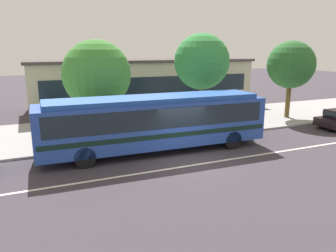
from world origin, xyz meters
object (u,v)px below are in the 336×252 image
(transit_bus, at_px, (155,120))
(pedestrian_waiting_near_sign, at_px, (151,120))
(pedestrian_walking_along_curb, at_px, (225,116))
(bus_stop_sign, at_px, (196,110))
(street_tree_far_end, at_px, (291,65))
(street_tree_mid_block, at_px, (202,62))
(street_tree_near_stop, at_px, (97,75))

(transit_bus, xyz_separation_m, pedestrian_waiting_near_sign, (0.72, 2.59, -0.59))
(pedestrian_walking_along_curb, bearing_deg, bus_stop_sign, -174.16)
(street_tree_far_end, bearing_deg, bus_stop_sign, -167.89)
(pedestrian_walking_along_curb, xyz_separation_m, street_tree_mid_block, (-0.57, 2.25, 3.38))
(transit_bus, bearing_deg, street_tree_near_stop, 113.07)
(transit_bus, relative_size, street_tree_far_end, 2.06)
(transit_bus, relative_size, street_tree_mid_block, 1.92)
(transit_bus, height_order, street_tree_near_stop, street_tree_near_stop)
(bus_stop_sign, xyz_separation_m, street_tree_mid_block, (1.69, 2.49, 2.77))
(street_tree_mid_block, bearing_deg, pedestrian_waiting_near_sign, -158.96)
(transit_bus, xyz_separation_m, bus_stop_sign, (3.36, 1.77, -0.04))
(transit_bus, xyz_separation_m, pedestrian_walking_along_curb, (5.62, 2.00, -0.64))
(bus_stop_sign, height_order, street_tree_mid_block, street_tree_mid_block)
(transit_bus, relative_size, pedestrian_waiting_near_sign, 7.01)
(pedestrian_waiting_near_sign, relative_size, street_tree_near_stop, 0.30)
(pedestrian_walking_along_curb, relative_size, bus_stop_sign, 0.67)
(pedestrian_walking_along_curb, height_order, bus_stop_sign, bus_stop_sign)
(pedestrian_walking_along_curb, xyz_separation_m, street_tree_near_stop, (-7.62, 2.68, 2.71))
(pedestrian_waiting_near_sign, height_order, street_tree_far_end, street_tree_far_end)
(pedestrian_waiting_near_sign, bearing_deg, bus_stop_sign, -17.24)
(transit_bus, height_order, street_tree_mid_block, street_tree_mid_block)
(pedestrian_walking_along_curb, distance_m, street_tree_near_stop, 8.52)
(pedestrian_walking_along_curb, distance_m, bus_stop_sign, 2.35)
(pedestrian_waiting_near_sign, xyz_separation_m, street_tree_near_stop, (-2.72, 2.10, 2.66))
(pedestrian_waiting_near_sign, xyz_separation_m, street_tree_far_end, (11.69, 1.12, 3.00))
(transit_bus, bearing_deg, street_tree_far_end, 16.65)
(transit_bus, relative_size, bus_stop_sign, 4.95)
(transit_bus, relative_size, street_tree_near_stop, 2.08)
(pedestrian_walking_along_curb, xyz_separation_m, bus_stop_sign, (-2.26, -0.23, 0.60))
(pedestrian_waiting_near_sign, bearing_deg, street_tree_mid_block, 21.04)
(street_tree_far_end, bearing_deg, transit_bus, -163.35)
(pedestrian_waiting_near_sign, relative_size, pedestrian_walking_along_curb, 1.05)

